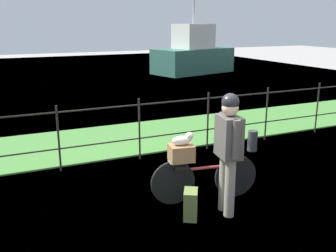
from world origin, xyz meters
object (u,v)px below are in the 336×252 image
terrier_dog (183,140)px  backpack_on_paving (191,204)px  bicycle_main (204,178)px  wooden_crate (181,153)px  moored_boat_near (193,55)px  mooring_bollard (252,141)px  cyclist_person (229,144)px

terrier_dog → backpack_on_paving: terrier_dog is taller
terrier_dog → bicycle_main: bearing=-9.8°
wooden_crate → backpack_on_paving: (-0.09, -0.47, -0.57)m
bicycle_main → moored_boat_near: bearing=62.3°
terrier_dog → mooring_bollard: terrier_dog is taller
bicycle_main → backpack_on_paving: bicycle_main is taller
wooden_crate → cyclist_person: cyclist_person is taller
moored_boat_near → backpack_on_paving: bearing=-118.4°
cyclist_person → mooring_bollard: (1.96, 2.03, -0.79)m
wooden_crate → mooring_bollard: wooden_crate is taller
terrier_dog → mooring_bollard: bearing=32.4°
bicycle_main → cyclist_person: 0.81m
wooden_crate → mooring_bollard: 2.88m
mooring_bollard → moored_boat_near: 12.68m
moored_boat_near → bicycle_main: bearing=-117.7°
mooring_bollard → moored_boat_near: bearing=67.2°
wooden_crate → terrier_dog: 0.20m
wooden_crate → moored_boat_near: 15.06m
backpack_on_paving → moored_boat_near: moored_boat_near is taller
cyclist_person → moored_boat_near: bearing=63.4°
wooden_crate → mooring_bollard: size_ratio=0.79×
cyclist_person → backpack_on_paving: size_ratio=4.21×
wooden_crate → terrier_dog: (0.02, -0.00, 0.20)m
backpack_on_paving → moored_boat_near: (7.38, 13.64, 0.72)m
backpack_on_paving → moored_boat_near: bearing=-178.1°
wooden_crate → backpack_on_paving: size_ratio=0.84×
terrier_dog → moored_boat_near: (7.27, 13.17, -0.05)m
bicycle_main → mooring_bollard: bicycle_main is taller
bicycle_main → cyclist_person: cyclist_person is taller
wooden_crate → mooring_bollard: bearing=32.0°
moored_boat_near → cyclist_person: bearing=-116.6°
wooden_crate → backpack_on_paving: wooden_crate is taller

